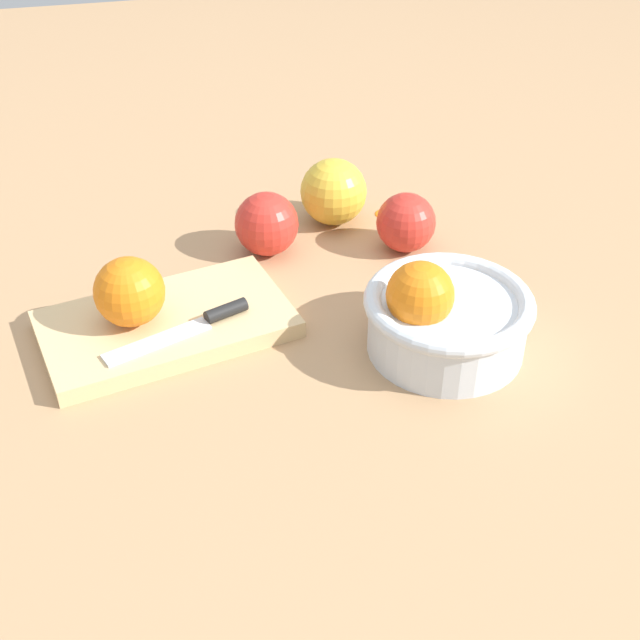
# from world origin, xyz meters

# --- Properties ---
(ground_plane) EXTENTS (2.40, 2.40, 0.00)m
(ground_plane) POSITION_xyz_m (0.00, 0.00, 0.00)
(ground_plane) COLOR tan
(bowl) EXTENTS (0.17, 0.17, 0.10)m
(bowl) POSITION_xyz_m (-0.13, 0.11, 0.04)
(bowl) COLOR silver
(bowl) RESTS_ON ground_plane
(cutting_board) EXTENTS (0.27, 0.19, 0.02)m
(cutting_board) POSITION_xyz_m (0.13, 0.02, 0.01)
(cutting_board) COLOR #DBB77F
(cutting_board) RESTS_ON ground_plane
(orange_on_board) EXTENTS (0.07, 0.07, 0.07)m
(orange_on_board) POSITION_xyz_m (0.16, 0.02, 0.05)
(orange_on_board) COLOR orange
(orange_on_board) RESTS_ON cutting_board
(knife) EXTENTS (0.15, 0.07, 0.01)m
(knife) POSITION_xyz_m (0.10, 0.05, 0.02)
(knife) COLOR silver
(knife) RESTS_ON cutting_board
(apple_front_left) EXTENTS (0.08, 0.08, 0.08)m
(apple_front_left) POSITION_xyz_m (-0.09, -0.16, 0.04)
(apple_front_left) COLOR gold
(apple_front_left) RESTS_ON ground_plane
(apple_front_left_2) EXTENTS (0.07, 0.07, 0.07)m
(apple_front_left_2) POSITION_xyz_m (-0.16, -0.08, 0.03)
(apple_front_left_2) COLOR red
(apple_front_left_2) RESTS_ON ground_plane
(apple_front_center) EXTENTS (0.07, 0.07, 0.07)m
(apple_front_center) POSITION_xyz_m (-0.00, -0.11, 0.04)
(apple_front_center) COLOR red
(apple_front_center) RESTS_ON ground_plane
(citrus_peel) EXTENTS (0.06, 0.05, 0.01)m
(citrus_peel) POSITION_xyz_m (-0.17, -0.16, 0.00)
(citrus_peel) COLOR orange
(citrus_peel) RESTS_ON ground_plane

